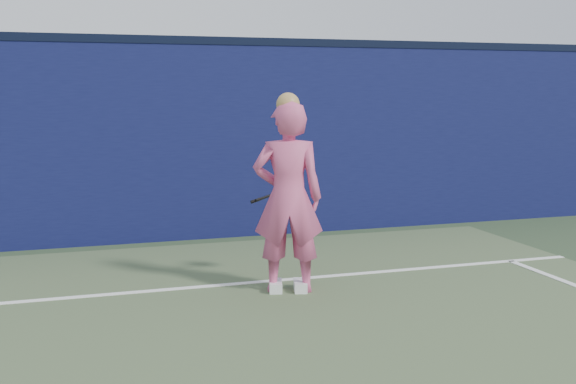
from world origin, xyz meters
name	(u,v)px	position (x,y,z in m)	size (l,w,h in m)	color
backstop_wall	(61,146)	(0.00, 6.50, 1.25)	(24.00, 0.40, 2.50)	#0D113C
wall_cap	(56,38)	(0.00, 6.50, 2.55)	(24.00, 0.42, 0.10)	black
player	(288,197)	(2.04, 3.63, 0.92)	(0.76, 0.60, 1.91)	#D65385
racket	(284,191)	(2.14, 4.10, 0.91)	(0.52, 0.13, 0.28)	black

